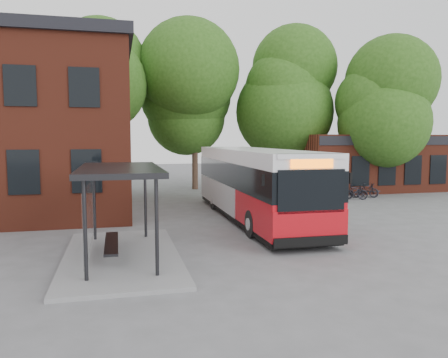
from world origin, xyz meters
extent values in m
plane|color=#5D5C5F|center=(0.00, 0.00, 0.00)|extent=(100.00, 100.00, 0.00)
imported|color=black|center=(6.94, 9.25, 0.41)|extent=(1.62, 0.81, 0.81)
imported|color=black|center=(8.10, 10.04, 0.50)|extent=(1.72, 1.09, 1.00)
imported|color=black|center=(8.18, 9.33, 0.47)|extent=(1.89, 1.31, 0.94)
imported|color=black|center=(8.88, 10.61, 0.56)|extent=(1.88, 0.64, 1.11)
imported|color=black|center=(8.89, 9.29, 0.44)|extent=(1.78, 1.14, 0.88)
imported|color=black|center=(9.49, 9.03, 0.47)|extent=(1.64, 0.82, 0.95)
imported|color=black|center=(10.60, 9.75, 0.47)|extent=(1.87, 1.03, 0.93)
imported|color=black|center=(10.79, 9.77, 0.45)|extent=(1.52, 0.45, 0.91)
camera|label=1|loc=(-4.57, -14.74, 3.74)|focal=35.00mm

